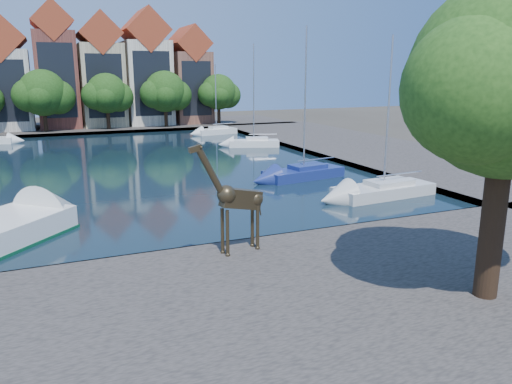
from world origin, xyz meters
The scene contains 20 objects.
ground centered at (0.00, 0.00, 0.00)m, with size 160.00×160.00×0.00m, color #38332B.
water_basin centered at (0.00, 24.00, 0.04)m, with size 38.00×50.00×0.08m, color black.
near_quay centered at (0.00, -7.00, 0.25)m, with size 50.00×14.00×0.50m, color #4C4642.
far_quay centered at (0.00, 56.00, 0.25)m, with size 60.00×16.00×0.50m, color #4C4642.
right_quay centered at (25.00, 24.00, 0.25)m, with size 14.00×52.00×0.50m, color #4C4642.
plane_tree centered at (7.62, -9.01, 7.67)m, with size 8.32×6.40×10.62m.
townhouse_west_inner centered at (-10.50, 55.99, 7.35)m, with size 6.43×9.18×15.15m.
townhouse_center centered at (-4.00, 55.99, 8.36)m, with size 5.44×9.18×16.93m.
townhouse_east_inner centered at (2.00, 55.99, 7.73)m, with size 5.94×9.18×15.79m.
townhouse_east_mid centered at (8.50, 55.99, 8.10)m, with size 6.43×9.18×16.65m.
townhouse_east_end centered at (15.00, 55.99, 7.11)m, with size 5.44×9.18×14.43m.
far_tree_mid_west centered at (-5.89, 50.49, 5.29)m, with size 7.80×6.00×8.00m.
far_tree_mid_east centered at (2.10, 50.49, 5.13)m, with size 7.02×5.40×7.52m.
far_tree_east centered at (10.11, 50.49, 5.24)m, with size 7.54×5.80×7.84m.
far_tree_far_east centered at (18.09, 50.49, 5.08)m, with size 6.76×5.20×7.36m.
giraffe_statue centered at (0.99, -1.55, 2.88)m, with size 3.38×0.99×4.85m.
sailboat_right_a centered at (14.14, 5.54, 0.65)m, with size 7.16×2.98×10.30m.
sailboat_right_b centered at (12.00, 12.73, 0.66)m, with size 6.73×3.29×11.34m.
sailboat_right_c centered at (15.00, 29.86, 0.67)m, with size 5.79×3.59×10.98m.
sailboat_right_d centered at (14.81, 42.26, 0.64)m, with size 5.61×2.79×9.03m.
Camera 1 is at (-6.22, -20.76, 8.13)m, focal length 35.00 mm.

